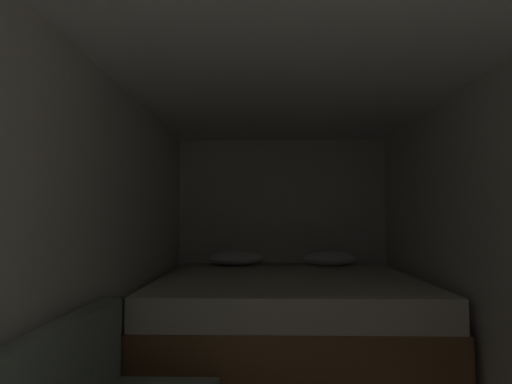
{
  "coord_description": "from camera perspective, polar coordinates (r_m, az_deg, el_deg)",
  "views": [
    {
      "loc": [
        -0.19,
        -0.48,
        1.25
      ],
      "look_at": [
        -0.26,
        2.52,
        1.43
      ],
      "focal_mm": 29.64,
      "sensor_mm": 36.0,
      "label": 1
    }
  ],
  "objects": [
    {
      "name": "ceiling_slab",
      "position": [
        2.53,
        5.73,
        17.61
      ],
      "size": [
        2.44,
        4.87,
        0.05
      ],
      "primitive_type": "cube",
      "color": "white",
      "rests_on": "wall_left"
    },
    {
      "name": "wall_left",
      "position": [
        2.57,
        -21.94,
        -7.28
      ],
      "size": [
        0.05,
        4.87,
        2.13
      ],
      "primitive_type": "cube",
      "color": "silver",
      "rests_on": "ground"
    },
    {
      "name": "wall_back",
      "position": [
        4.82,
        3.51,
        -5.56
      ],
      "size": [
        2.44,
        0.05,
        2.13
      ],
      "primitive_type": "cube",
      "color": "silver",
      "rests_on": "ground"
    },
    {
      "name": "bed",
      "position": [
        3.84,
        4.22,
        -16.61
      ],
      "size": [
        2.22,
        2.05,
        0.89
      ],
      "color": "olive",
      "rests_on": "ground"
    }
  ]
}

